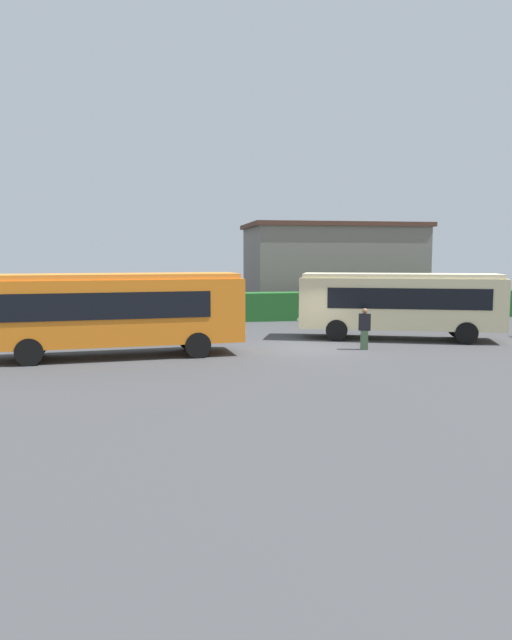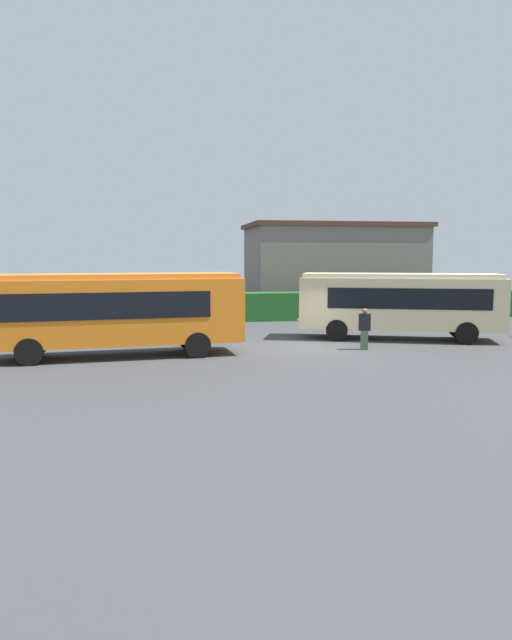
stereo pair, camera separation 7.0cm
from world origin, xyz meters
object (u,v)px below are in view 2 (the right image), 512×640
Objects in this scene: bus_orange at (115,309)px; bus_cream at (400,301)px; person_left at (179,323)px; person_center at (365,328)px.

bus_orange reaches higher than bus_cream.
person_left is (2.58, 3.24, -0.97)m from bus_orange.
person_center is (7.60, -3.19, 0.02)m from person_left.
person_left is at bearing 45.91° from bus_orange.
bus_cream reaches higher than person_left.
bus_orange is at bearing -70.26° from person_center.
bus_orange is 13.12m from bus_cream.
bus_cream is at bearing 6.15° from bus_orange.
person_left is 0.98× the size of person_center.
bus_orange is 10.22m from person_center.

